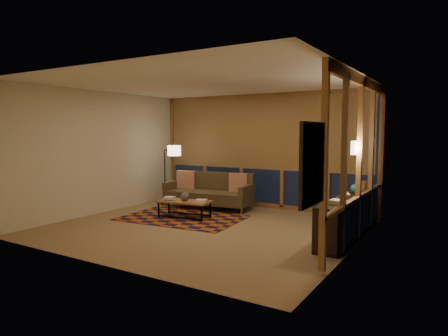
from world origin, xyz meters
The scene contains 21 objects.
floor centered at (0.00, 0.00, 0.00)m, with size 5.50×5.00×0.01m, color #A17C56.
ceiling centered at (0.00, 0.00, 2.70)m, with size 5.50×5.00×0.01m, color white.
walls centered at (0.00, 0.00, 1.35)m, with size 5.51×5.01×2.70m.
window_wall_back centered at (0.00, 2.43, 1.35)m, with size 5.30×0.16×2.60m, color #A4663D, non-canonical shape.
window_wall_right centered at (2.68, 0.60, 1.35)m, with size 0.16×3.70×2.60m, color #A4663D, non-canonical shape.
wall_art centered at (2.71, -1.85, 1.45)m, with size 0.06×0.74×0.94m, color red, non-canonical shape.
wall_sconce centered at (2.62, 0.45, 1.55)m, with size 0.12×0.18×0.22m, color white, non-canonical shape.
sofa centered at (-0.96, 1.58, 0.41)m, with size 2.02×0.82×0.83m, color brown, non-canonical shape.
pillow_left centered at (-1.69, 1.68, 0.64)m, with size 0.45×0.15×0.45m, color #B42D0E, non-canonical shape.
pillow_right centered at (-0.33, 1.90, 0.63)m, with size 0.43×0.14×0.43m, color #B42D0E, non-canonical shape.
area_rug centered at (-0.86, 0.42, 0.01)m, with size 2.46×1.64×0.01m, color #A7480C.
coffee_table centered at (-0.84, 0.48, 0.18)m, with size 1.09×0.50×0.36m, color #A4663D, non-canonical shape.
book_stack_a centered at (-1.16, 0.39, 0.40)m, with size 0.22×0.17×0.06m, color silver, non-canonical shape.
book_stack_b centered at (-0.46, 0.56, 0.39)m, with size 0.26×0.20×0.05m, color silver, non-canonical shape.
ceramic_pot centered at (-0.83, 0.49, 0.46)m, with size 0.19×0.19×0.19m, color black.
floor_lamp centered at (-2.24, 1.53, 0.74)m, with size 0.49×0.32×1.48m, color black, non-canonical shape.
bookshelf centered at (2.49, 0.83, 0.35)m, with size 0.40×2.78×0.69m, color #332519, non-canonical shape.
basket centered at (2.47, 1.75, 0.78)m, with size 0.22×0.22×0.17m, color #AF8443.
teal_bowl centered at (2.49, 1.18, 0.78)m, with size 0.18×0.18×0.18m, color #1F7D7A.
vase centered at (2.49, 0.47, 0.78)m, with size 0.17×0.17×0.18m, color tan.
shelf_book_stack centered at (2.49, -0.05, 0.73)m, with size 0.19×0.27×0.08m, color silver, non-canonical shape.
Camera 1 is at (4.19, -6.14, 1.81)m, focal length 32.00 mm.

